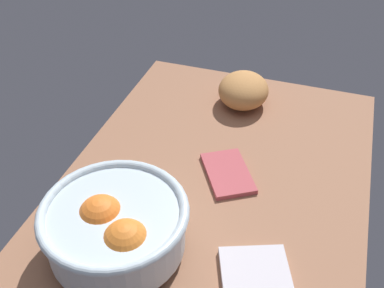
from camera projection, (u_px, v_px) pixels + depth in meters
ground_plane at (213, 189)px, 89.08cm from camera, size 82.95×57.24×3.00cm
fruit_bowl at (115, 226)px, 71.73cm from camera, size 23.47×23.47×10.89cm
bread_loaf at (243, 90)px, 107.16cm from camera, size 14.47×13.01×7.45cm
napkin_folded at (228, 173)px, 89.65cm from camera, size 15.01×13.45×1.00cm
napkin_spare at (258, 288)px, 69.44cm from camera, size 17.77×15.33×1.36cm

